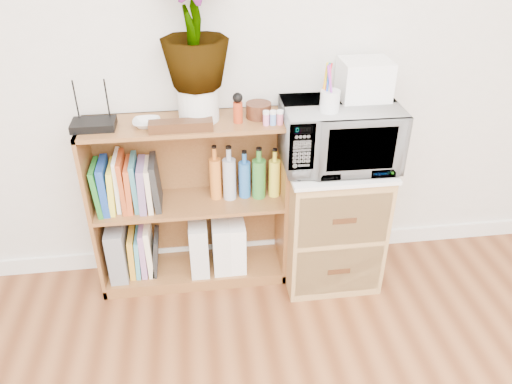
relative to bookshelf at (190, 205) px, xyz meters
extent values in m
cube|color=white|center=(0.35, 0.14, -0.42)|extent=(4.00, 0.02, 0.10)
cube|color=brown|center=(0.00, 0.00, 0.00)|extent=(1.00, 0.30, 0.95)
cube|color=#9E7542|center=(0.75, -0.08, -0.12)|extent=(0.50, 0.45, 0.70)
imported|color=white|center=(0.75, -0.08, 0.40)|extent=(0.57, 0.39, 0.31)
cylinder|color=silver|center=(0.67, -0.15, 0.60)|extent=(0.09, 0.09, 0.10)
cube|color=white|center=(0.87, 0.00, 0.65)|extent=(0.24, 0.20, 0.19)
cube|color=black|center=(-0.41, -0.02, 0.49)|extent=(0.20, 0.14, 0.04)
imported|color=silver|center=(-0.17, -0.03, 0.49)|extent=(0.13, 0.13, 0.03)
cylinder|color=silver|center=(0.08, 0.02, 0.56)|extent=(0.19, 0.19, 0.16)
imported|color=#2A692A|center=(0.08, 0.02, 0.92)|extent=(0.31, 0.31, 0.55)
cube|color=#39210F|center=(-0.01, -0.10, 0.50)|extent=(0.29, 0.07, 0.05)
cylinder|color=#A63214|center=(0.26, -0.04, 0.53)|extent=(0.04, 0.04, 0.10)
cylinder|color=#371A0F|center=(0.36, 0.01, 0.51)|extent=(0.12, 0.12, 0.07)
cube|color=pink|center=(0.42, -0.09, 0.50)|extent=(0.10, 0.04, 0.05)
cube|color=gray|center=(-0.41, 0.00, -0.25)|extent=(0.09, 0.25, 0.31)
cube|color=silver|center=(0.03, -0.01, -0.25)|extent=(0.10, 0.25, 0.31)
cube|color=white|center=(0.15, -0.01, -0.26)|extent=(0.09, 0.24, 0.30)
cube|color=white|center=(0.24, -0.01, -0.26)|extent=(0.09, 0.24, 0.29)
cube|color=#1E7125|center=(-0.45, 0.00, 0.15)|extent=(0.04, 0.20, 0.26)
cube|color=#183D94|center=(-0.41, 0.00, 0.16)|extent=(0.04, 0.20, 0.26)
cube|color=yellow|center=(-0.38, 0.00, 0.15)|extent=(0.04, 0.20, 0.24)
cube|color=white|center=(-0.35, 0.00, 0.17)|extent=(0.03, 0.20, 0.29)
cube|color=#B0461E|center=(-0.32, 0.00, 0.17)|extent=(0.03, 0.20, 0.29)
cube|color=#C44E22|center=(-0.30, 0.00, 0.15)|extent=(0.03, 0.20, 0.25)
cube|color=teal|center=(-0.27, 0.00, 0.16)|extent=(0.03, 0.20, 0.26)
cube|color=slate|center=(-0.23, 0.00, 0.15)|extent=(0.04, 0.20, 0.25)
cube|color=beige|center=(-0.20, 0.00, 0.15)|extent=(0.03, 0.20, 0.24)
cube|color=#242424|center=(-0.16, 0.00, 0.15)|extent=(0.04, 0.20, 0.26)
cylinder|color=orange|center=(0.14, 0.00, 0.17)|extent=(0.06, 0.06, 0.29)
cylinder|color=#ACB3C3|center=(0.21, 0.00, 0.17)|extent=(0.07, 0.07, 0.29)
cylinder|color=blue|center=(0.29, 0.00, 0.15)|extent=(0.06, 0.06, 0.26)
cylinder|color=#36832F|center=(0.37, 0.00, 0.16)|extent=(0.07, 0.07, 0.28)
cylinder|color=yellow|center=(0.45, 0.00, 0.16)|extent=(0.06, 0.06, 0.26)
cube|color=gold|center=(-0.34, 0.00, -0.28)|extent=(0.04, 0.19, 0.25)
cube|color=teal|center=(-0.30, 0.00, -0.29)|extent=(0.03, 0.19, 0.24)
cube|color=#A470A9|center=(-0.27, 0.00, -0.26)|extent=(0.03, 0.19, 0.28)
cube|color=#FFEBC6|center=(-0.24, 0.00, -0.26)|extent=(0.03, 0.19, 0.30)
cube|color=black|center=(-0.21, 0.00, -0.29)|extent=(0.05, 0.19, 0.23)
camera|label=1|loc=(0.05, -2.24, 1.43)|focal=35.00mm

